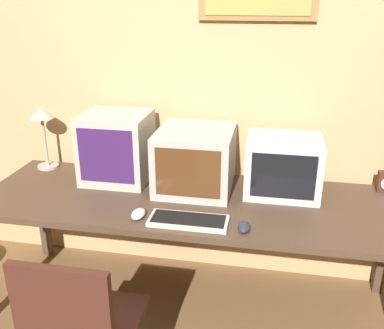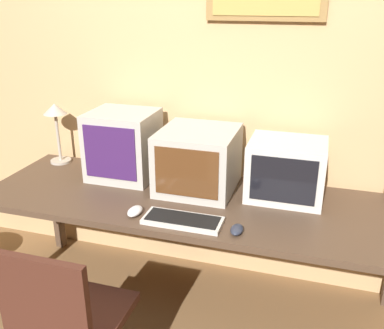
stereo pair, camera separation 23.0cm
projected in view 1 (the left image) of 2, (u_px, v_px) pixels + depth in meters
wall_back at (207, 78)px, 2.58m from camera, size 8.00×0.08×2.60m
desk at (192, 208)px, 2.40m from camera, size 2.38×0.78×0.71m
monitor_left at (117, 147)px, 2.56m from camera, size 0.39×0.36×0.41m
monitor_center at (195, 159)px, 2.45m from camera, size 0.43×0.46×0.35m
monitor_right at (283, 166)px, 2.40m from camera, size 0.41×0.35×0.32m
keyboard_main at (189, 221)px, 2.12m from camera, size 0.40×0.16×0.03m
mouse_near_keyboard at (244, 227)px, 2.05m from camera, size 0.06×0.10×0.03m
mouse_far_corner at (138, 214)px, 2.17m from camera, size 0.07×0.12×0.04m
desk_lamp at (42, 123)px, 2.70m from camera, size 0.15×0.15×0.40m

